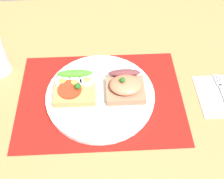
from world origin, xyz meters
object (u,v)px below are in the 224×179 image
(fork, at_px, (223,94))
(sandwich_egg_tomato, at_px, (74,88))
(napkin, at_px, (221,95))
(sandwich_salmon, at_px, (125,86))
(plate, at_px, (100,95))

(fork, bearing_deg, sandwich_egg_tomato, 177.13)
(napkin, relative_size, fork, 0.95)
(sandwich_salmon, bearing_deg, fork, -2.87)
(sandwich_salmon, xyz_separation_m, napkin, (0.25, -0.01, -0.03))
(sandwich_egg_tomato, distance_m, fork, 0.39)
(plate, xyz_separation_m, fork, (0.32, -0.01, -0.00))
(napkin, bearing_deg, sandwich_egg_tomato, 176.82)
(sandwich_salmon, distance_m, napkin, 0.25)
(plate, bearing_deg, napkin, -1.90)
(plate, distance_m, sandwich_egg_tomato, 0.07)
(sandwich_salmon, height_order, fork, sandwich_salmon)
(sandwich_salmon, bearing_deg, plate, -176.26)
(plate, distance_m, napkin, 0.31)
(sandwich_egg_tomato, bearing_deg, fork, -2.87)
(sandwich_salmon, xyz_separation_m, fork, (0.26, -0.01, -0.03))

